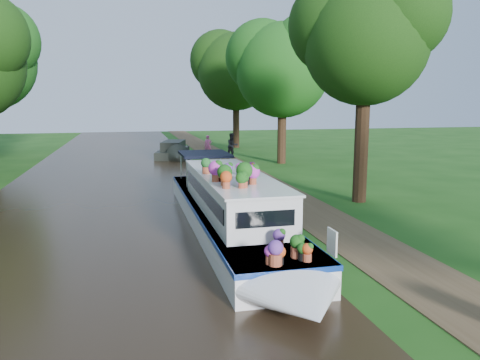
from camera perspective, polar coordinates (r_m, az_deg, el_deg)
name	(u,v)px	position (r m, az deg, el deg)	size (l,w,h in m)	color
ground	(296,226)	(15.40, 6.88, -5.61)	(100.00, 100.00, 0.00)	#184711
canal_water	(105,238)	(14.50, -16.12, -6.84)	(10.00, 100.00, 0.02)	black
towpath	(330,223)	(15.84, 10.97, -5.23)	(2.20, 100.00, 0.03)	#4C3923
plant_boat	(233,208)	(14.06, -0.92, -3.42)	(2.29, 13.52, 2.27)	white
tree_near_overhang	(365,33)	(19.40, 15.00, 16.93)	(5.52, 5.28, 8.99)	black
tree_near_mid	(282,63)	(30.68, 5.16, 14.07)	(6.90, 6.60, 9.40)	black
tree_near_far	(236,65)	(41.17, -0.54, 13.80)	(7.59, 7.26, 10.30)	black
second_boat	(173,151)	(34.22, -8.12, 3.55)	(3.04, 6.37, 1.17)	black
pedestrian_pink	(208,146)	(34.63, -3.92, 4.21)	(0.55, 0.36, 1.52)	#C55177
pedestrian_dark	(232,146)	(32.95, -0.95, 4.19)	(0.87, 0.67, 1.78)	black
verge_plant	(285,219)	(15.38, 5.50, -4.70)	(0.42, 0.36, 0.47)	#1E651E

